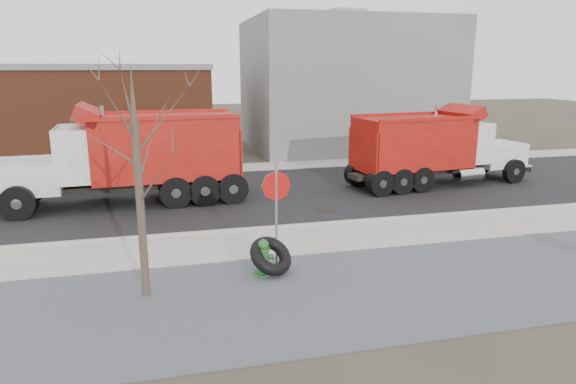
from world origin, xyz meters
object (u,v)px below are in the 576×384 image
object	(u,v)px
fire_hydrant	(263,259)
truck_tire	(271,256)
dump_truck_red_b	(133,154)
dump_truck_red_a	(434,146)
stop_sign	(276,197)

from	to	relation	value
fire_hydrant	truck_tire	size ratio (longest dim) A/B	0.63
truck_tire	fire_hydrant	bearing A→B (deg)	179.35
truck_tire	dump_truck_red_b	bearing A→B (deg)	113.87
fire_hydrant	dump_truck_red_a	xyz separation A→B (m)	(9.23, 8.18, 1.32)
fire_hydrant	stop_sign	bearing A→B (deg)	43.28
truck_tire	dump_truck_red_a	bearing A→B (deg)	42.14
fire_hydrant	truck_tire	distance (m)	0.20
fire_hydrant	stop_sign	world-z (taller)	stop_sign
fire_hydrant	dump_truck_red_b	size ratio (longest dim) A/B	0.10
dump_truck_red_a	dump_truck_red_b	xyz separation A→B (m)	(-12.60, -0.16, 0.17)
truck_tire	stop_sign	size ratio (longest dim) A/B	0.53
fire_hydrant	dump_truck_red_b	xyz separation A→B (m)	(-3.36, 8.02, 1.49)
stop_sign	dump_truck_red_b	bearing A→B (deg)	131.45
truck_tire	stop_sign	world-z (taller)	stop_sign
fire_hydrant	stop_sign	size ratio (longest dim) A/B	0.34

